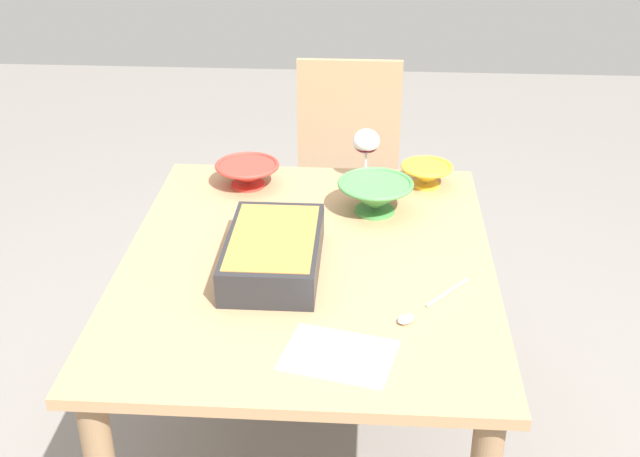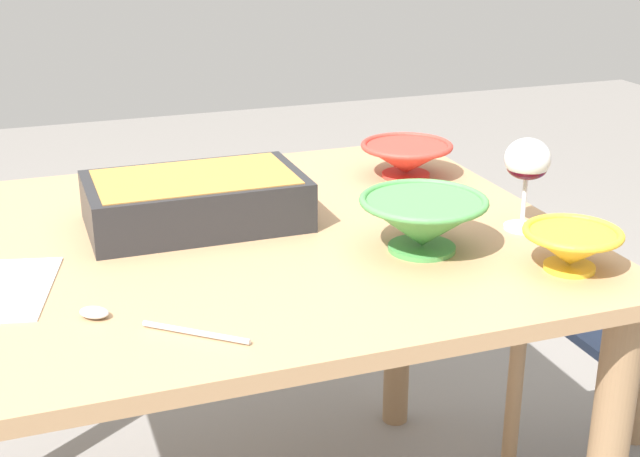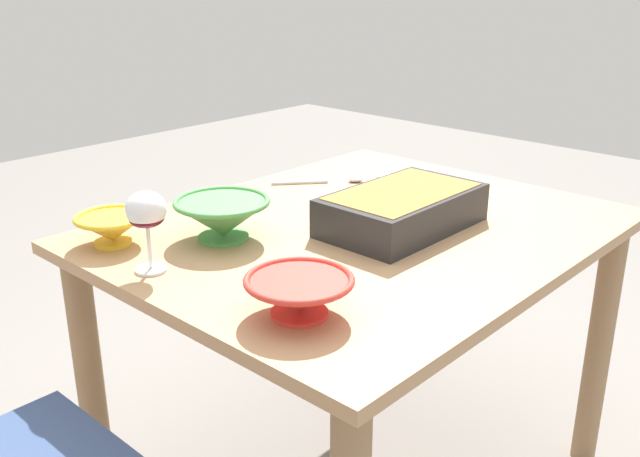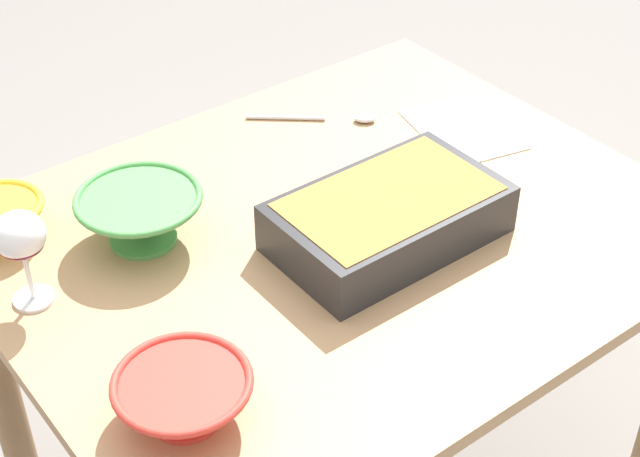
{
  "view_description": "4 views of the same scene",
  "coord_description": "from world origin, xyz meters",
  "px_view_note": "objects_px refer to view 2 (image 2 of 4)",
  "views": [
    {
      "loc": [
        1.79,
        0.15,
        1.78
      ],
      "look_at": [
        -0.02,
        0.03,
        0.81
      ],
      "focal_mm": 45.95,
      "sensor_mm": 36.0,
      "label": 1
    },
    {
      "loc": [
        0.35,
        1.4,
        1.29
      ],
      "look_at": [
        -0.12,
        0.11,
        0.77
      ],
      "focal_mm": 49.5,
      "sensor_mm": 36.0,
      "label": 2
    },
    {
      "loc": [
        -1.21,
        -0.99,
        1.3
      ],
      "look_at": [
        -0.12,
        0.02,
        0.75
      ],
      "focal_mm": 39.67,
      "sensor_mm": 36.0,
      "label": 3
    },
    {
      "loc": [
        -0.83,
        -1.04,
        1.74
      ],
      "look_at": [
        -0.05,
        -0.02,
        0.77
      ],
      "focal_mm": 54.69,
      "sensor_mm": 36.0,
      "label": 4
    }
  ],
  "objects_px": {
    "dining_table": "(237,298)",
    "casserole_dish": "(196,198)",
    "wine_glass": "(527,164)",
    "small_bowl": "(423,221)",
    "mixing_bowl": "(406,158)",
    "serving_spoon": "(129,319)",
    "serving_bowl": "(571,246)"
  },
  "relations": [
    {
      "from": "wine_glass",
      "to": "serving_bowl",
      "type": "distance_m",
      "value": 0.2
    },
    {
      "from": "small_bowl",
      "to": "serving_spoon",
      "type": "xyz_separation_m",
      "value": [
        0.5,
        0.11,
        -0.05
      ]
    },
    {
      "from": "casserole_dish",
      "to": "small_bowl",
      "type": "bearing_deg",
      "value": 142.72
    },
    {
      "from": "small_bowl",
      "to": "dining_table",
      "type": "bearing_deg",
      "value": -31.36
    },
    {
      "from": "serving_bowl",
      "to": "serving_spoon",
      "type": "xyz_separation_m",
      "value": [
        0.68,
        -0.05,
        -0.03
      ]
    },
    {
      "from": "mixing_bowl",
      "to": "casserole_dish",
      "type": "bearing_deg",
      "value": 15.65
    },
    {
      "from": "dining_table",
      "to": "casserole_dish",
      "type": "xyz_separation_m",
      "value": [
        0.05,
        -0.08,
        0.17
      ]
    },
    {
      "from": "dining_table",
      "to": "casserole_dish",
      "type": "bearing_deg",
      "value": -58.36
    },
    {
      "from": "small_bowl",
      "to": "casserole_dish",
      "type": "bearing_deg",
      "value": -37.28
    },
    {
      "from": "small_bowl",
      "to": "serving_bowl",
      "type": "xyz_separation_m",
      "value": [
        -0.18,
        0.15,
        -0.01
      ]
    },
    {
      "from": "serving_bowl",
      "to": "casserole_dish",
      "type": "bearing_deg",
      "value": -38.19
    },
    {
      "from": "dining_table",
      "to": "serving_bowl",
      "type": "bearing_deg",
      "value": 145.08
    },
    {
      "from": "dining_table",
      "to": "serving_bowl",
      "type": "relative_size",
      "value": 7.37
    },
    {
      "from": "casserole_dish",
      "to": "mixing_bowl",
      "type": "height_order",
      "value": "casserole_dish"
    },
    {
      "from": "wine_glass",
      "to": "casserole_dish",
      "type": "height_order",
      "value": "wine_glass"
    },
    {
      "from": "small_bowl",
      "to": "serving_spoon",
      "type": "distance_m",
      "value": 0.51
    },
    {
      "from": "mixing_bowl",
      "to": "serving_spoon",
      "type": "distance_m",
      "value": 0.82
    },
    {
      "from": "wine_glass",
      "to": "small_bowl",
      "type": "xyz_separation_m",
      "value": [
        0.21,
        0.03,
        -0.07
      ]
    },
    {
      "from": "dining_table",
      "to": "wine_glass",
      "type": "bearing_deg",
      "value": 164.13
    },
    {
      "from": "dining_table",
      "to": "wine_glass",
      "type": "xyz_separation_m",
      "value": [
        -0.49,
        0.14,
        0.24
      ]
    },
    {
      "from": "dining_table",
      "to": "serving_spoon",
      "type": "height_order",
      "value": "serving_spoon"
    },
    {
      "from": "wine_glass",
      "to": "small_bowl",
      "type": "height_order",
      "value": "wine_glass"
    },
    {
      "from": "dining_table",
      "to": "small_bowl",
      "type": "bearing_deg",
      "value": 148.64
    },
    {
      "from": "casserole_dish",
      "to": "serving_spoon",
      "type": "bearing_deg",
      "value": 64.12
    },
    {
      "from": "wine_glass",
      "to": "casserole_dish",
      "type": "distance_m",
      "value": 0.59
    },
    {
      "from": "wine_glass",
      "to": "dining_table",
      "type": "bearing_deg",
      "value": -15.87
    },
    {
      "from": "casserole_dish",
      "to": "serving_bowl",
      "type": "xyz_separation_m",
      "value": [
        -0.51,
        0.4,
        -0.01
      ]
    },
    {
      "from": "dining_table",
      "to": "mixing_bowl",
      "type": "bearing_deg",
      "value": -153.53
    },
    {
      "from": "wine_glass",
      "to": "small_bowl",
      "type": "bearing_deg",
      "value": 8.12
    },
    {
      "from": "casserole_dish",
      "to": "dining_table",
      "type": "bearing_deg",
      "value": 121.64
    },
    {
      "from": "dining_table",
      "to": "serving_spoon",
      "type": "xyz_separation_m",
      "value": [
        0.22,
        0.28,
        0.13
      ]
    },
    {
      "from": "mixing_bowl",
      "to": "small_bowl",
      "type": "bearing_deg",
      "value": 68.65
    }
  ]
}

